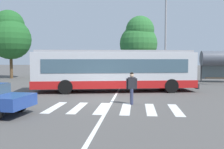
{
  "coord_description": "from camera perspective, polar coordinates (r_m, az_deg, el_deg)",
  "views": [
    {
      "loc": [
        1.88,
        -13.9,
        2.43
      ],
      "look_at": [
        0.08,
        3.37,
        1.3
      ],
      "focal_mm": 38.56,
      "sensor_mm": 36.0,
      "label": 1
    }
  ],
  "objects": [
    {
      "name": "ground_plane",
      "position": [
        14.24,
        -1.74,
        -6.1
      ],
      "size": [
        160.0,
        160.0,
        0.0
      ],
      "primitive_type": "plane",
      "color": "#514F4C"
    },
    {
      "name": "city_transit_bus",
      "position": [
        17.95,
        0.64,
        1.03
      ],
      "size": [
        12.19,
        4.77,
        3.06
      ],
      "color": "black",
      "rests_on": "ground_plane"
    },
    {
      "name": "pedestrian_crossing_street",
      "position": [
        12.86,
        4.69,
        -2.81
      ],
      "size": [
        0.58,
        0.33,
        1.72
      ],
      "color": "#333856",
      "rests_on": "ground_plane"
    },
    {
      "name": "parked_car_teal",
      "position": [
        30.81,
        -9.22,
        0.58
      ],
      "size": [
        1.94,
        4.53,
        1.35
      ],
      "color": "black",
      "rests_on": "ground_plane"
    },
    {
      "name": "parked_car_charcoal",
      "position": [
        30.29,
        -4.43,
        0.56
      ],
      "size": [
        1.89,
        4.51,
        1.35
      ],
      "color": "black",
      "rests_on": "ground_plane"
    },
    {
      "name": "parked_car_blue",
      "position": [
        29.71,
        0.87,
        0.51
      ],
      "size": [
        2.04,
        4.59,
        1.35
      ],
      "color": "black",
      "rests_on": "ground_plane"
    },
    {
      "name": "parked_car_silver",
      "position": [
        29.53,
        6.06,
        0.47
      ],
      "size": [
        1.93,
        4.53,
        1.35
      ],
      "color": "black",
      "rests_on": "ground_plane"
    },
    {
      "name": "parked_car_red",
      "position": [
        30.1,
        10.97,
        0.49
      ],
      "size": [
        1.89,
        4.51,
        1.35
      ],
      "color": "black",
      "rests_on": "ground_plane"
    },
    {
      "name": "bus_stop_shelter",
      "position": [
        27.29,
        24.62,
        3.36
      ],
      "size": [
        4.18,
        1.54,
        3.25
      ],
      "color": "#28282B",
      "rests_on": "ground_plane"
    },
    {
      "name": "twin_arm_street_lamp",
      "position": [
        25.86,
        12.63,
        11.99
      ],
      "size": [
        5.33,
        0.32,
        10.11
      ],
      "color": "#939399",
      "rests_on": "ground_plane"
    },
    {
      "name": "background_tree_left",
      "position": [
        32.83,
        -23.01,
        8.6
      ],
      "size": [
        5.02,
        5.02,
        8.52
      ],
      "color": "brown",
      "rests_on": "ground_plane"
    },
    {
      "name": "background_tree_right",
      "position": [
        32.88,
        6.39,
        8.19
      ],
      "size": [
        5.07,
        5.07,
        8.16
      ],
      "color": "brown",
      "rests_on": "ground_plane"
    },
    {
      "name": "crosswalk_painted_stripes",
      "position": [
        11.88,
        0.4,
        -8.06
      ],
      "size": [
        6.4,
        2.82,
        0.01
      ],
      "color": "silver",
      "rests_on": "ground_plane"
    },
    {
      "name": "lane_center_line",
      "position": [
        16.15,
        0.87,
        -4.92
      ],
      "size": [
        0.16,
        24.0,
        0.01
      ],
      "primitive_type": "cube",
      "color": "silver",
      "rests_on": "ground_plane"
    }
  ]
}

